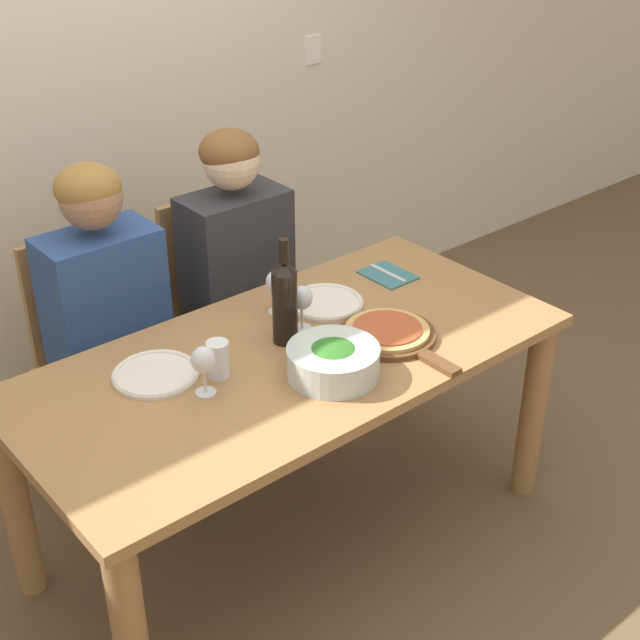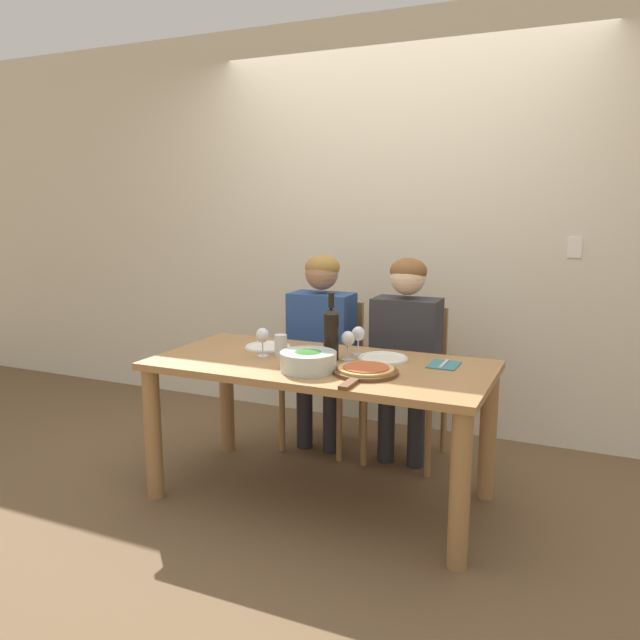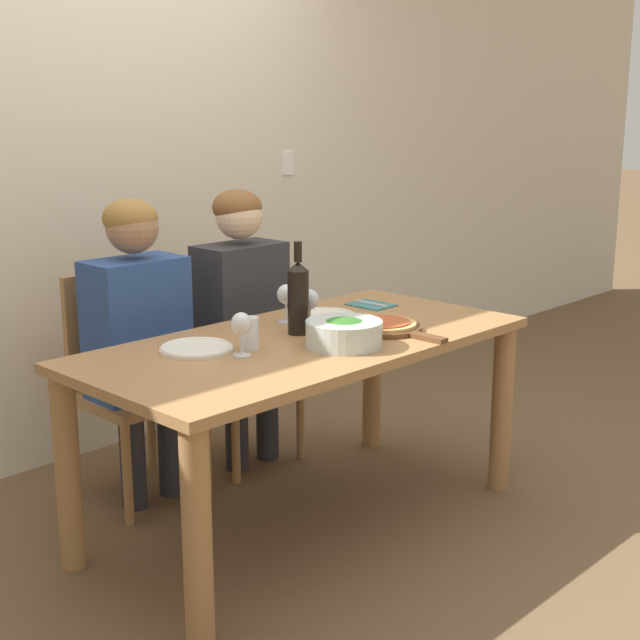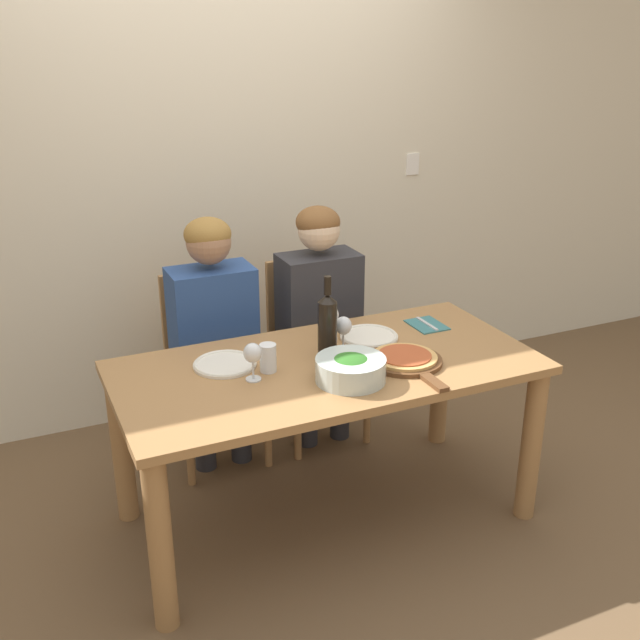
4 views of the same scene
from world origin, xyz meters
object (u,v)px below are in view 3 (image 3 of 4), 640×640
object	(u,v)px
wine_glass_left	(241,326)
wine_glass_right	(286,296)
dinner_plate_left	(196,348)
dinner_plate_right	(325,316)
chair_left	(126,378)
person_man	(243,303)
wine_glass_centre	(310,302)
chair_right	(228,352)
broccoli_bowl	(344,333)
pizza_on_board	(383,326)
water_tumbler	(249,333)
wine_bottle	(298,296)
person_woman	(139,324)
fork_on_napkin	(371,305)

from	to	relation	value
wine_glass_left	wine_glass_right	size ratio (longest dim) A/B	1.00
dinner_plate_left	dinner_plate_right	bearing A→B (deg)	1.42
chair_left	person_man	bearing A→B (deg)	-11.81
dinner_plate_right	wine_glass_centre	world-z (taller)	wine_glass_centre
chair_right	dinner_plate_right	xyz separation A→B (m)	(0.02, -0.58, 0.25)
broccoli_bowl	pizza_on_board	world-z (taller)	broccoli_bowl
chair_right	person_man	distance (m)	0.27
dinner_plate_left	wine_glass_right	xyz separation A→B (m)	(0.50, 0.07, 0.10)
dinner_plate_right	wine_glass_right	distance (m)	0.19
chair_left	water_tumbler	xyz separation A→B (m)	(0.04, -0.71, 0.30)
wine_bottle	dinner_plate_left	size ratio (longest dim) A/B	1.36
person_woman	pizza_on_board	world-z (taller)	person_woman
water_tumbler	fork_on_napkin	bearing A→B (deg)	10.57
broccoli_bowl	dinner_plate_right	size ratio (longest dim) A/B	1.07
wine_glass_centre	dinner_plate_right	bearing A→B (deg)	25.23
broccoli_bowl	water_tumbler	size ratio (longest dim) A/B	2.40
wine_glass_left	pizza_on_board	bearing A→B (deg)	-10.22
dinner_plate_left	wine_glass_centre	size ratio (longest dim) A/B	1.67
dinner_plate_right	fork_on_napkin	bearing A→B (deg)	4.03
wine_glass_right	dinner_plate_left	bearing A→B (deg)	-171.54
wine_glass_right	fork_on_napkin	bearing A→B (deg)	-4.48
wine_glass_left	wine_glass_centre	xyz separation A→B (m)	(0.43, 0.11, 0.00)
chair_left	wine_glass_centre	xyz separation A→B (m)	(0.39, -0.65, 0.35)
dinner_plate_left	chair_left	bearing A→B (deg)	80.36
wine_glass_centre	water_tumbler	distance (m)	0.36
chair_left	pizza_on_board	bearing A→B (deg)	-56.93
person_man	wine_glass_centre	size ratio (longest dim) A/B	7.97
chair_left	dinner_plate_left	size ratio (longest dim) A/B	3.57
wine_bottle	water_tumbler	bearing A→B (deg)	-173.07
chair_right	broccoli_bowl	distance (m)	0.99
chair_right	wine_glass_centre	bearing A→B (deg)	-102.21
chair_left	dinner_plate_right	world-z (taller)	chair_left
wine_bottle	water_tumbler	world-z (taller)	wine_bottle
dinner_plate_left	pizza_on_board	xyz separation A→B (m)	(0.67, -0.27, 0.01)
chair_right	wine_glass_right	xyz separation A→B (m)	(-0.14, -0.52, 0.35)
person_man	dinner_plate_right	size ratio (longest dim) A/B	4.78
chair_left	dinner_plate_left	bearing A→B (deg)	-99.64
person_man	dinner_plate_left	distance (m)	0.80
dinner_plate_left	wine_glass_centre	world-z (taller)	wine_glass_centre
person_man	dinner_plate_left	size ratio (longest dim) A/B	4.78
broccoli_bowl	dinner_plate_right	bearing A→B (deg)	52.65
dinner_plate_left	water_tumbler	size ratio (longest dim) A/B	2.24
wine_bottle	wine_glass_left	distance (m)	0.36
water_tumbler	chair_left	bearing A→B (deg)	93.24
pizza_on_board	fork_on_napkin	distance (m)	0.43
pizza_on_board	wine_glass_right	xyz separation A→B (m)	(-0.17, 0.35, 0.09)
water_tumbler	fork_on_napkin	world-z (taller)	water_tumbler
water_tumbler	wine_glass_right	bearing A→B (deg)	27.91
chair_left	wine_bottle	size ratio (longest dim) A/B	2.62
person_woman	dinner_plate_left	bearing A→B (deg)	-101.81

